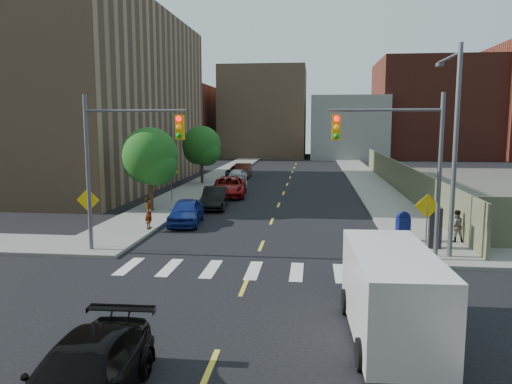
% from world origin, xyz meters
% --- Properties ---
extents(ground, '(160.00, 160.00, 0.00)m').
position_xyz_m(ground, '(0.00, 0.00, 0.00)').
color(ground, black).
rests_on(ground, ground).
extents(sidewalk_nw, '(3.50, 73.00, 0.15)m').
position_xyz_m(sidewalk_nw, '(-7.75, 41.50, 0.07)').
color(sidewalk_nw, gray).
rests_on(sidewalk_nw, ground).
extents(sidewalk_ne, '(3.50, 73.00, 0.15)m').
position_xyz_m(sidewalk_ne, '(7.75, 41.50, 0.07)').
color(sidewalk_ne, gray).
rests_on(sidewalk_ne, ground).
extents(fence_north, '(0.12, 44.00, 2.50)m').
position_xyz_m(fence_north, '(9.60, 28.00, 1.25)').
color(fence_north, '#5E6345').
rests_on(fence_north, ground).
extents(building_nw, '(22.00, 30.00, 16.00)m').
position_xyz_m(building_nw, '(-22.00, 30.00, 8.00)').
color(building_nw, '#8C6B4C').
rests_on(building_nw, ground).
extents(bg_bldg_west, '(14.00, 18.00, 12.00)m').
position_xyz_m(bg_bldg_west, '(-22.00, 70.00, 6.00)').
color(bg_bldg_west, '#592319').
rests_on(bg_bldg_west, ground).
extents(bg_bldg_midwest, '(14.00, 16.00, 15.00)m').
position_xyz_m(bg_bldg_midwest, '(-6.00, 72.00, 7.50)').
color(bg_bldg_midwest, '#8C6B4C').
rests_on(bg_bldg_midwest, ground).
extents(bg_bldg_center, '(12.00, 16.00, 10.00)m').
position_xyz_m(bg_bldg_center, '(8.00, 70.00, 5.00)').
color(bg_bldg_center, gray).
rests_on(bg_bldg_center, ground).
extents(bg_bldg_east, '(18.00, 18.00, 16.00)m').
position_xyz_m(bg_bldg_east, '(22.00, 72.00, 8.00)').
color(bg_bldg_east, '#592319').
rests_on(bg_bldg_east, ground).
extents(signal_nw, '(4.59, 0.30, 7.00)m').
position_xyz_m(signal_nw, '(-5.98, 6.00, 4.53)').
color(signal_nw, '#59595E').
rests_on(signal_nw, ground).
extents(signal_ne, '(4.59, 0.30, 7.00)m').
position_xyz_m(signal_ne, '(5.98, 6.00, 4.53)').
color(signal_ne, '#59595E').
rests_on(signal_ne, ground).
extents(streetlight_ne, '(0.25, 3.70, 9.00)m').
position_xyz_m(streetlight_ne, '(8.20, 6.90, 5.22)').
color(streetlight_ne, '#59595E').
rests_on(streetlight_ne, ground).
extents(warn_sign_nw, '(1.06, 0.06, 2.83)m').
position_xyz_m(warn_sign_nw, '(-7.80, 6.50, 1.99)').
color(warn_sign_nw, '#59595E').
rests_on(warn_sign_nw, ground).
extents(warn_sign_ne, '(1.06, 0.06, 2.83)m').
position_xyz_m(warn_sign_ne, '(7.20, 6.50, 1.99)').
color(warn_sign_ne, '#59595E').
rests_on(warn_sign_ne, ground).
extents(warn_sign_midwest, '(1.06, 0.06, 2.83)m').
position_xyz_m(warn_sign_midwest, '(-7.80, 20.00, 1.99)').
color(warn_sign_midwest, '#59595E').
rests_on(warn_sign_midwest, ground).
extents(tree_west_near, '(3.66, 3.64, 5.52)m').
position_xyz_m(tree_west_near, '(-8.00, 16.05, 3.48)').
color(tree_west_near, '#332114').
rests_on(tree_west_near, ground).
extents(tree_west_far, '(3.66, 3.64, 5.52)m').
position_xyz_m(tree_west_far, '(-8.00, 31.05, 3.48)').
color(tree_west_far, '#332114').
rests_on(tree_west_far, ground).
extents(parked_car_blue, '(2.11, 4.41, 1.45)m').
position_xyz_m(parked_car_blue, '(-4.82, 12.57, 0.73)').
color(parked_car_blue, navy).
rests_on(parked_car_blue, ground).
extents(parked_car_black, '(1.93, 4.54, 1.46)m').
position_xyz_m(parked_car_black, '(-4.20, 18.05, 0.73)').
color(parked_car_black, black).
rests_on(parked_car_black, ground).
extents(parked_car_red, '(3.13, 5.82, 1.55)m').
position_xyz_m(parked_car_red, '(-4.20, 23.67, 0.78)').
color(parked_car_red, '#9B0F0F').
rests_on(parked_car_red, ground).
extents(parked_car_silver, '(1.85, 4.28, 1.23)m').
position_xyz_m(parked_car_silver, '(-4.20, 27.15, 0.61)').
color(parked_car_silver, '#9A9DA1').
rests_on(parked_car_silver, ground).
extents(parked_car_white, '(1.82, 3.84, 1.27)m').
position_xyz_m(parked_car_white, '(-5.10, 33.78, 0.63)').
color(parked_car_white, silver).
rests_on(parked_car_white, ground).
extents(parked_car_maroon, '(1.73, 4.56, 1.49)m').
position_xyz_m(parked_car_maroon, '(-5.03, 37.53, 0.74)').
color(parked_car_maroon, '#39130B').
rests_on(parked_car_maroon, ground).
extents(parked_car_grey, '(2.36, 4.96, 1.37)m').
position_xyz_m(parked_car_grey, '(-5.50, 37.68, 0.68)').
color(parked_car_grey, black).
rests_on(parked_car_grey, ground).
extents(black_sedan, '(2.10, 4.90, 1.41)m').
position_xyz_m(black_sedan, '(-2.17, -6.00, 0.70)').
color(black_sedan, black).
rests_on(black_sedan, ground).
extents(cargo_van, '(2.41, 5.44, 2.45)m').
position_xyz_m(cargo_van, '(4.49, -1.64, 1.29)').
color(cargo_van, silver).
rests_on(cargo_van, ground).
extents(mailbox, '(0.68, 0.57, 1.44)m').
position_xyz_m(mailbox, '(6.72, 9.22, 0.85)').
color(mailbox, navy).
rests_on(mailbox, sidewalk_ne).
extents(payphone, '(0.59, 0.50, 1.85)m').
position_xyz_m(payphone, '(7.91, 7.94, 1.07)').
color(payphone, black).
rests_on(payphone, sidewalk_ne).
extents(pedestrian_west, '(0.46, 0.65, 1.72)m').
position_xyz_m(pedestrian_west, '(-6.30, 10.49, 1.01)').
color(pedestrian_west, gray).
rests_on(pedestrian_west, sidewalk_nw).
extents(pedestrian_east, '(0.79, 0.64, 1.53)m').
position_xyz_m(pedestrian_east, '(9.20, 9.31, 0.92)').
color(pedestrian_east, gray).
rests_on(pedestrian_east, sidewalk_ne).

